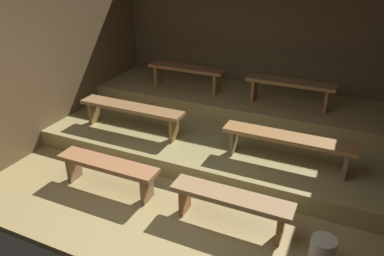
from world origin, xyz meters
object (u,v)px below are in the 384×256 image
bench_lower_left (131,110)px  bench_lower_right (288,141)px  bench_floor_right (231,201)px  pail_floor (322,251)px  bench_floor_left (108,168)px  bench_middle_left (186,71)px  bench_middle_right (290,86)px

bench_lower_left → bench_lower_right: same height
bench_floor_right → pail_floor: (1.01, -0.15, -0.18)m
bench_floor_left → bench_floor_right: same height
bench_middle_left → pail_floor: bearing=-44.1°
bench_middle_left → bench_lower_right: bearing=-33.3°
bench_lower_right → bench_middle_right: bench_middle_right is taller
bench_floor_left → bench_lower_left: bearing=107.5°
bench_floor_left → bench_middle_right: (1.72, 2.49, 0.53)m
bench_floor_left → bench_middle_left: bearing=91.9°
bench_floor_right → bench_middle_right: (0.08, 2.49, 0.53)m
bench_floor_right → bench_middle_right: bearing=88.1°
bench_middle_right → pail_floor: (0.92, -2.64, -0.71)m
bench_lower_right → bench_middle_right: 1.41m
bench_floor_left → bench_lower_right: size_ratio=0.81×
bench_floor_left → bench_middle_right: bearing=55.4°
bench_lower_left → bench_middle_right: size_ratio=1.22×
bench_floor_right → bench_floor_left: bearing=180.0°
bench_lower_right → bench_middle_left: size_ratio=1.22×
bench_lower_left → bench_middle_left: size_ratio=1.22×
bench_lower_left → bench_middle_left: 1.41m
bench_middle_left → bench_middle_right: same height
bench_lower_left → bench_middle_right: bench_middle_right is taller
bench_floor_right → bench_lower_right: 1.21m
bench_lower_right → pail_floor: (0.65, -1.28, -0.45)m
bench_floor_left → bench_middle_left: 2.55m
bench_lower_left → pail_floor: 3.29m
bench_lower_left → bench_floor_left: bearing=-72.5°
bench_floor_right → bench_lower_right: size_ratio=0.81×
bench_lower_right → bench_middle_right: bearing=101.3°
bench_middle_left → bench_middle_right: (1.80, 0.00, 0.00)m
bench_lower_left → bench_lower_right: bearing=0.0°
bench_floor_left → pail_floor: 2.65m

